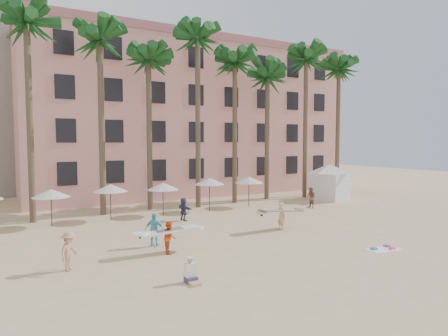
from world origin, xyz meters
TOP-DOWN VIEW (x-y plane):
  - ground at (0.00, 0.00)m, footprint 120.00×120.00m
  - pink_hotel at (7.00, 26.00)m, footprint 35.00×14.00m
  - palm_row at (0.51, 15.00)m, footprint 44.40×5.40m
  - umbrella_row at (-3.00, 12.50)m, footprint 22.50×2.70m
  - cabana at (16.13, 12.15)m, footprint 5.54×5.54m
  - beach_towel at (5.68, -2.52)m, footprint 1.84×1.08m
  - carrier_yellow at (3.84, 3.93)m, footprint 3.19×0.81m
  - carrier_white at (-4.49, 2.52)m, footprint 3.11×0.92m
  - beachgoers at (-1.19, 6.33)m, footprint 21.53×9.11m
  - seated_man at (-5.36, -1.96)m, footprint 0.46×0.81m

SIDE VIEW (x-z plane):
  - ground at x=0.00m, z-range 0.00..0.00m
  - beach_towel at x=5.68m, z-range -0.04..0.10m
  - seated_man at x=-5.36m, z-range -0.16..0.89m
  - beachgoers at x=-1.19m, z-range -0.04..1.79m
  - carrier_white at x=-4.49m, z-range 0.07..1.72m
  - carrier_yellow at x=3.84m, z-range 0.11..1.93m
  - cabana at x=16.13m, z-range 0.32..3.82m
  - umbrella_row at x=-3.00m, z-range 0.97..3.69m
  - pink_hotel at x=7.00m, z-range 0.00..16.00m
  - palm_row at x=0.51m, z-range 4.82..21.12m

